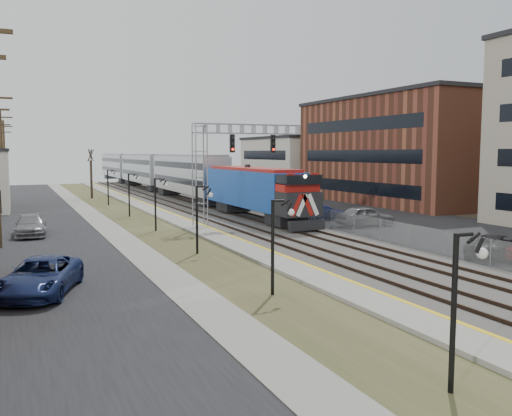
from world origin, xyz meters
TOP-DOWN VIEW (x-y plane):
  - ground at (0.00, 0.00)m, footprint 160.00×160.00m
  - street_west at (-11.50, 35.00)m, footprint 7.00×120.00m
  - sidewalk at (-7.00, 35.00)m, footprint 2.00×120.00m
  - grass_median at (-4.00, 35.00)m, footprint 4.00×120.00m
  - platform at (-1.00, 35.00)m, footprint 2.00×120.00m
  - ballast_bed at (4.00, 35.00)m, footprint 8.00×120.00m
  - parking_lot at (16.00, 35.00)m, footprint 16.00×120.00m
  - platform_edge at (-0.12, 35.00)m, footprint 0.24×120.00m
  - track_near at (2.00, 35.00)m, footprint 1.58×120.00m
  - track_far at (5.50, 35.00)m, footprint 1.58×120.00m
  - train at (5.50, 66.40)m, footprint 3.00×85.85m
  - signal_gantry at (1.22, 27.99)m, footprint 9.00×1.07m
  - lampposts at (-4.00, 18.29)m, footprint 0.14×62.14m
  - fence at (8.20, 35.00)m, footprint 0.04×120.00m
  - buildings_east at (30.00, 31.18)m, footprint 16.00×76.00m
  - bare_trees at (-12.66, 38.91)m, footprint 12.30×42.30m
  - car_lot_c at (11.13, 10.36)m, footprint 5.06×3.82m
  - car_lot_d at (11.15, 28.93)m, footprint 4.48×2.06m
  - car_lot_e at (11.95, 23.89)m, footprint 4.84×2.10m
  - car_lot_f at (10.77, 38.33)m, footprint 4.57×1.83m
  - car_street_a at (-12.70, 12.14)m, footprint 4.10×5.91m
  - car_street_b at (-12.60, 29.60)m, footprint 2.28×5.12m
  - car_lot_g at (11.44, 45.70)m, footprint 4.80×2.30m

SIDE VIEW (x-z plane):
  - ground at x=0.00m, z-range 0.00..0.00m
  - street_west at x=-11.50m, z-range 0.00..0.04m
  - parking_lot at x=16.00m, z-range 0.00..0.04m
  - grass_median at x=-4.00m, z-range 0.00..0.06m
  - sidewalk at x=-7.00m, z-range 0.00..0.08m
  - ballast_bed at x=4.00m, z-range 0.00..0.20m
  - platform at x=-1.00m, z-range 0.00..0.24m
  - platform_edge at x=-0.12m, z-range 0.24..0.25m
  - track_near at x=2.00m, z-range 0.20..0.35m
  - track_far at x=5.50m, z-range 0.20..0.35m
  - car_lot_d at x=11.15m, z-range 0.00..1.27m
  - car_lot_c at x=11.13m, z-range 0.00..1.28m
  - car_street_b at x=-12.60m, z-range 0.00..1.46m
  - car_lot_f at x=10.77m, z-range 0.00..1.48m
  - car_street_a at x=-12.70m, z-range 0.00..1.50m
  - car_lot_g at x=11.44m, z-range 0.00..1.58m
  - fence at x=8.20m, z-range 0.00..1.60m
  - car_lot_e at x=11.95m, z-range 0.00..1.63m
  - lampposts at x=-4.00m, z-range 0.00..4.00m
  - bare_trees at x=-12.66m, z-range -0.27..5.68m
  - train at x=5.50m, z-range 0.26..5.58m
  - signal_gantry at x=1.22m, z-range 1.51..9.66m
  - buildings_east at x=30.00m, z-range -1.19..13.81m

